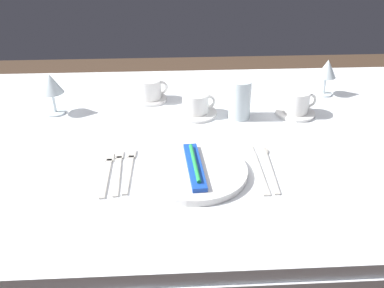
% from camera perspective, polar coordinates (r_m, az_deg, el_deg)
% --- Properties ---
extents(dining_table, '(1.80, 1.11, 0.74)m').
position_cam_1_polar(dining_table, '(1.29, 1.22, -1.63)').
color(dining_table, white).
rests_on(dining_table, ground).
extents(dinner_plate, '(0.27, 0.27, 0.02)m').
position_cam_1_polar(dinner_plate, '(1.05, 0.36, -3.79)').
color(dinner_plate, white).
rests_on(dinner_plate, dining_table).
extents(toothbrush_package, '(0.05, 0.21, 0.02)m').
position_cam_1_polar(toothbrush_package, '(1.04, 0.36, -3.03)').
color(toothbrush_package, blue).
rests_on(toothbrush_package, dinner_plate).
extents(fork_outer, '(0.02, 0.21, 0.00)m').
position_cam_1_polar(fork_outer, '(1.08, -8.72, -3.40)').
color(fork_outer, beige).
rests_on(fork_outer, dining_table).
extents(fork_inner, '(0.03, 0.21, 0.00)m').
position_cam_1_polar(fork_inner, '(1.08, -10.25, -3.54)').
color(fork_inner, beige).
rests_on(fork_inner, dining_table).
extents(fork_salad, '(0.02, 0.20, 0.00)m').
position_cam_1_polar(fork_salad, '(1.08, -11.72, -3.83)').
color(fork_salad, beige).
rests_on(fork_salad, dining_table).
extents(dinner_knife, '(0.02, 0.24, 0.00)m').
position_cam_1_polar(dinner_knife, '(1.08, 9.14, -3.51)').
color(dinner_knife, beige).
rests_on(dinner_knife, dining_table).
extents(spoon_soup, '(0.03, 0.22, 0.01)m').
position_cam_1_polar(spoon_soup, '(1.11, 10.47, -2.65)').
color(spoon_soup, beige).
rests_on(spoon_soup, dining_table).
extents(saucer_left, '(0.13, 0.13, 0.01)m').
position_cam_1_polar(saucer_left, '(1.40, 14.11, 4.22)').
color(saucer_left, white).
rests_on(saucer_left, dining_table).
extents(coffee_cup_left, '(0.11, 0.08, 0.07)m').
position_cam_1_polar(coffee_cup_left, '(1.38, 14.39, 5.73)').
color(coffee_cup_left, white).
rests_on(coffee_cup_left, saucer_left).
extents(saucer_right, '(0.12, 0.12, 0.01)m').
position_cam_1_polar(saucer_right, '(1.47, -5.92, 6.25)').
color(saucer_right, white).
rests_on(saucer_right, dining_table).
extents(coffee_cup_right, '(0.11, 0.09, 0.07)m').
position_cam_1_polar(coffee_cup_right, '(1.45, -5.93, 7.67)').
color(coffee_cup_right, white).
rests_on(coffee_cup_right, saucer_right).
extents(saucer_far, '(0.14, 0.14, 0.01)m').
position_cam_1_polar(saucer_far, '(1.36, 0.48, 4.32)').
color(saucer_far, white).
rests_on(saucer_far, dining_table).
extents(coffee_cup_far, '(0.11, 0.09, 0.06)m').
position_cam_1_polar(coffee_cup_far, '(1.34, 0.56, 5.75)').
color(coffee_cup_far, white).
rests_on(coffee_cup_far, saucer_far).
extents(wine_glass_centre, '(0.07, 0.07, 0.13)m').
position_cam_1_polar(wine_glass_centre, '(1.55, 18.25, 9.68)').
color(wine_glass_centre, silver).
rests_on(wine_glass_centre, dining_table).
extents(wine_glass_left, '(0.08, 0.08, 0.14)m').
position_cam_1_polar(wine_glass_left, '(1.40, -19.02, 7.68)').
color(wine_glass_left, silver).
rests_on(wine_glass_left, dining_table).
extents(drink_tumbler, '(0.07, 0.07, 0.13)m').
position_cam_1_polar(drink_tumbler, '(1.33, 6.65, 5.87)').
color(drink_tumbler, silver).
rests_on(drink_tumbler, dining_table).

